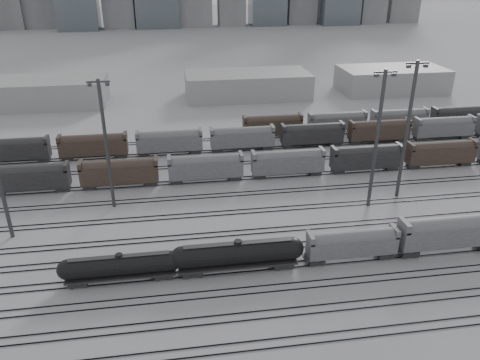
{
  "coord_description": "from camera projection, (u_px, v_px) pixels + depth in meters",
  "views": [
    {
      "loc": [
        -15.14,
        -54.45,
        40.78
      ],
      "look_at": [
        -3.37,
        22.94,
        4.0
      ],
      "focal_mm": 35.0,
      "sensor_mm": 36.0,
      "label": 1
    }
  ],
  "objects": [
    {
      "name": "bg_string_far",
      "position": [
        368.0,
        121.0,
        121.87
      ],
      "size": [
        66.0,
        3.0,
        5.6
      ],
      "color": "#48372D",
      "rests_on": "ground"
    },
    {
      "name": "ground",
      "position": [
        286.0,
        269.0,
        68.12
      ],
      "size": [
        900.0,
        900.0,
        0.0
      ],
      "primitive_type": "plane",
      "color": "#B8B9BE",
      "rests_on": "ground"
    },
    {
      "name": "hopper_car_a",
      "position": [
        352.0,
        243.0,
        69.12
      ],
      "size": [
        13.56,
        2.69,
        4.85
      ],
      "color": "black",
      "rests_on": "ground"
    },
    {
      "name": "tracks",
      "position": [
        263.0,
        211.0,
        83.75
      ],
      "size": [
        220.0,
        71.5,
        0.16
      ],
      "color": "black",
      "rests_on": "ground"
    },
    {
      "name": "light_mast_b",
      "position": [
        106.0,
        143.0,
        80.34
      ],
      "size": [
        3.75,
        0.6,
        23.44
      ],
      "color": "#3C3C3F",
      "rests_on": "ground"
    },
    {
      "name": "light_mast_c",
      "position": [
        377.0,
        137.0,
        80.34
      ],
      "size": [
        4.0,
        0.64,
        24.98
      ],
      "color": "#3C3C3F",
      "rests_on": "ground"
    },
    {
      "name": "tank_car_a",
      "position": [
        120.0,
        266.0,
        64.79
      ],
      "size": [
        16.96,
        2.83,
        4.19
      ],
      "color": "black",
      "rests_on": "ground"
    },
    {
      "name": "bg_string_near",
      "position": [
        288.0,
        163.0,
        96.66
      ],
      "size": [
        151.0,
        3.0,
        5.6
      ],
      "color": "gray",
      "rests_on": "ground"
    },
    {
      "name": "warehouse_mid",
      "position": [
        247.0,
        85.0,
        152.79
      ],
      "size": [
        40.0,
        18.0,
        8.0
      ],
      "primitive_type": "cube",
      "color": "#9FA0A2",
      "rests_on": "ground"
    },
    {
      "name": "light_mast_d",
      "position": [
        407.0,
        128.0,
        83.69
      ],
      "size": [
        4.1,
        0.66,
        25.65
      ],
      "color": "#3C3C3F",
      "rests_on": "ground"
    },
    {
      "name": "tank_car_b",
      "position": [
        238.0,
        254.0,
        66.9
      ],
      "size": [
        19.26,
        3.21,
        4.76
      ],
      "color": "black",
      "rests_on": "ground"
    },
    {
      "name": "warehouse_left",
      "position": [
        22.0,
        93.0,
        143.26
      ],
      "size": [
        50.0,
        18.0,
        8.0
      ],
      "primitive_type": "cube",
      "color": "#9FA0A2",
      "rests_on": "ground"
    },
    {
      "name": "hopper_car_b",
      "position": [
        450.0,
        231.0,
        70.99
      ],
      "size": [
        16.13,
        3.21,
        5.77
      ],
      "color": "black",
      "rests_on": "ground"
    },
    {
      "name": "bg_string_mid",
      "position": [
        312.0,
        135.0,
        112.33
      ],
      "size": [
        151.0,
        3.0,
        5.6
      ],
      "color": "black",
      "rests_on": "ground"
    },
    {
      "name": "warehouse_right",
      "position": [
        392.0,
        80.0,
        159.59
      ],
      "size": [
        35.0,
        18.0,
        8.0
      ],
      "primitive_type": "cube",
      "color": "#9FA0A2",
      "rests_on": "ground"
    }
  ]
}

